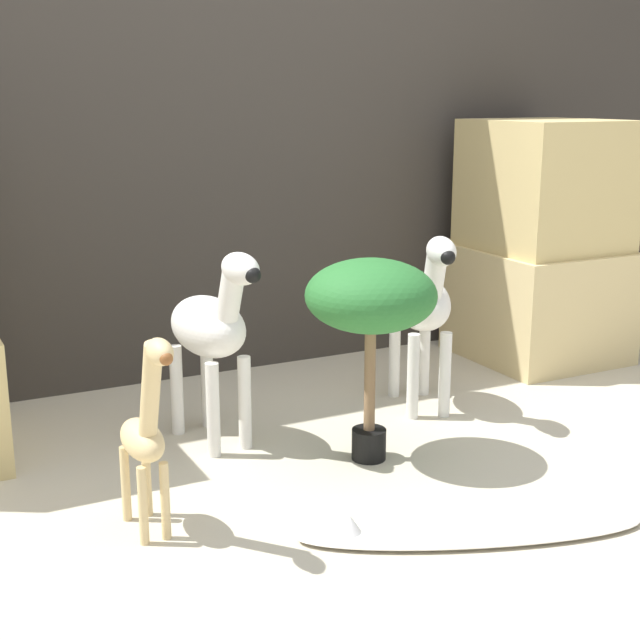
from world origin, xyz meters
TOP-DOWN VIEW (x-y plane):
  - ground_plane at (0.00, 0.00)m, footprint 14.00×14.00m
  - wall_back at (0.00, 1.56)m, footprint 6.40×0.08m
  - rock_pillar_right at (1.35, 1.09)m, footprint 0.63×0.66m
  - zebra_right at (0.48, 0.73)m, footprint 0.30×0.52m
  - zebra_left at (-0.36, 0.75)m, footprint 0.27×0.52m
  - giraffe_figurine at (-0.76, 0.20)m, footprint 0.11×0.37m
  - potted_palm_front at (0.05, 0.39)m, footprint 0.43×0.43m
  - surfboard at (0.03, -0.19)m, footprint 1.00×0.55m

SIDE VIEW (x-z plane):
  - ground_plane at x=0.00m, z-range 0.00..0.00m
  - surfboard at x=0.03m, z-range -0.02..0.05m
  - giraffe_figurine at x=-0.76m, z-range 0.01..0.61m
  - zebra_right at x=0.48m, z-range 0.06..0.77m
  - zebra_left at x=-0.36m, z-range 0.06..0.77m
  - rock_pillar_right at x=1.35m, z-range -0.02..1.05m
  - potted_palm_front at x=0.05m, z-range 0.20..0.88m
  - wall_back at x=0.00m, z-range 0.00..2.20m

